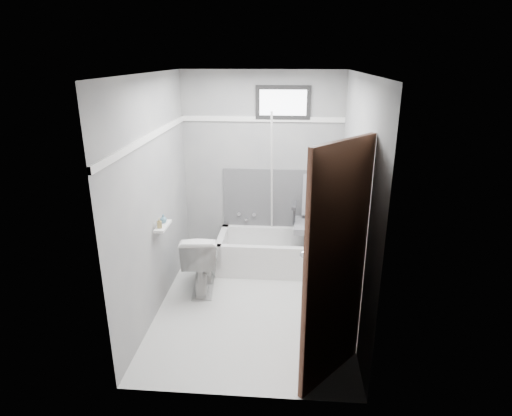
# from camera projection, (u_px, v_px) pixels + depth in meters

# --- Properties ---
(floor) EXTENTS (2.60, 2.60, 0.00)m
(floor) POSITION_uv_depth(u_px,v_px,m) (253.00, 306.00, 4.61)
(floor) COLOR white
(floor) RESTS_ON ground
(ceiling) EXTENTS (2.60, 2.60, 0.00)m
(ceiling) POSITION_uv_depth(u_px,v_px,m) (253.00, 73.00, 3.81)
(ceiling) COLOR silver
(ceiling) RESTS_ON floor
(wall_back) EXTENTS (2.00, 0.02, 2.40)m
(wall_back) POSITION_uv_depth(u_px,v_px,m) (262.00, 168.00, 5.43)
(wall_back) COLOR slate
(wall_back) RESTS_ON floor
(wall_front) EXTENTS (2.00, 0.02, 2.40)m
(wall_front) POSITION_uv_depth(u_px,v_px,m) (237.00, 260.00, 2.99)
(wall_front) COLOR slate
(wall_front) RESTS_ON floor
(wall_left) EXTENTS (0.02, 2.60, 2.40)m
(wall_left) POSITION_uv_depth(u_px,v_px,m) (154.00, 198.00, 4.29)
(wall_left) COLOR slate
(wall_left) RESTS_ON floor
(wall_right) EXTENTS (0.02, 2.60, 2.40)m
(wall_right) POSITION_uv_depth(u_px,v_px,m) (356.00, 203.00, 4.13)
(wall_right) COLOR slate
(wall_right) RESTS_ON floor
(bathtub) EXTENTS (1.50, 0.70, 0.42)m
(bathtub) POSITION_uv_depth(u_px,v_px,m) (278.00, 252.00, 5.40)
(bathtub) COLOR silver
(bathtub) RESTS_ON floor
(office_chair) EXTENTS (0.63, 0.63, 1.03)m
(office_chair) POSITION_uv_depth(u_px,v_px,m) (315.00, 220.00, 5.27)
(office_chair) COLOR slate
(office_chair) RESTS_ON bathtub
(toilet) EXTENTS (0.48, 0.76, 0.70)m
(toilet) POSITION_uv_depth(u_px,v_px,m) (202.00, 261.00, 4.85)
(toilet) COLOR silver
(toilet) RESTS_ON floor
(door) EXTENTS (0.78, 0.78, 2.00)m
(door) POSITION_uv_depth(u_px,v_px,m) (376.00, 289.00, 3.00)
(door) COLOR #583021
(door) RESTS_ON floor
(window) EXTENTS (0.66, 0.04, 0.40)m
(window) POSITION_uv_depth(u_px,v_px,m) (283.00, 102.00, 5.12)
(window) COLOR black
(window) RESTS_ON wall_back
(backerboard) EXTENTS (1.50, 0.02, 0.78)m
(backerboard) POSITION_uv_depth(u_px,v_px,m) (281.00, 199.00, 5.54)
(backerboard) COLOR #4C4C4F
(backerboard) RESTS_ON wall_back
(trim_back) EXTENTS (2.00, 0.02, 0.06)m
(trim_back) POSITION_uv_depth(u_px,v_px,m) (262.00, 119.00, 5.21)
(trim_back) COLOR white
(trim_back) RESTS_ON wall_back
(trim_left) EXTENTS (0.02, 2.60, 0.06)m
(trim_left) POSITION_uv_depth(u_px,v_px,m) (150.00, 137.00, 4.08)
(trim_left) COLOR white
(trim_left) RESTS_ON wall_left
(pole) EXTENTS (0.02, 0.61, 1.87)m
(pole) POSITION_uv_depth(u_px,v_px,m) (272.00, 185.00, 5.25)
(pole) COLOR silver
(pole) RESTS_ON bathtub
(shelf) EXTENTS (0.10, 0.32, 0.02)m
(shelf) POSITION_uv_depth(u_px,v_px,m) (163.00, 226.00, 4.38)
(shelf) COLOR white
(shelf) RESTS_ON wall_left
(soap_bottle_a) EXTENTS (0.06, 0.06, 0.10)m
(soap_bottle_a) POSITION_uv_depth(u_px,v_px,m) (159.00, 223.00, 4.29)
(soap_bottle_a) COLOR #96834B
(soap_bottle_a) RESTS_ON shelf
(soap_bottle_b) EXTENTS (0.10, 0.10, 0.09)m
(soap_bottle_b) POSITION_uv_depth(u_px,v_px,m) (163.00, 219.00, 4.42)
(soap_bottle_b) COLOR teal
(soap_bottle_b) RESTS_ON shelf
(faucet) EXTENTS (0.26, 0.10, 0.16)m
(faucet) POSITION_uv_depth(u_px,v_px,m) (247.00, 216.00, 5.64)
(faucet) COLOR silver
(faucet) RESTS_ON wall_back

